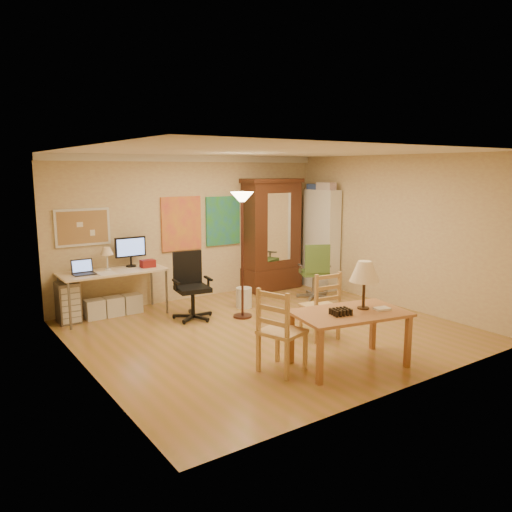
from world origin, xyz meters
TOP-DOWN VIEW (x-y plane):
  - floor at (0.00, 0.00)m, footprint 5.50×5.50m
  - crown_molding at (0.00, 2.46)m, footprint 5.50×0.08m
  - corkboard at (-2.05, 2.47)m, footprint 0.90×0.04m
  - art_panel_left at (-0.25, 2.47)m, footprint 0.80×0.04m
  - art_panel_right at (0.65, 2.47)m, footprint 0.75×0.04m
  - dining_table at (0.11, -1.64)m, footprint 1.53×1.09m
  - ladder_chair_back at (0.41, -0.68)m, footprint 0.51×0.49m
  - ladder_chair_left at (-0.81, -1.31)m, footprint 0.59×0.60m
  - torchiere_lamp at (0.05, 0.86)m, footprint 0.38×0.38m
  - computer_desk at (-1.66, 2.16)m, footprint 1.72×0.75m
  - office_chair_black at (-0.68, 1.27)m, footprint 0.68×0.68m
  - office_chair_green at (1.86, 1.12)m, footprint 0.66×0.66m
  - drawer_cart at (-2.42, 2.21)m, footprint 0.33×0.40m
  - armoire at (1.66, 2.24)m, footprint 1.23×0.58m
  - bookshelf at (2.55, 1.71)m, footprint 0.31×0.81m
  - wastebin at (0.40, 1.34)m, footprint 0.29×0.29m

SIDE VIEW (x-z plane):
  - floor at x=0.00m, z-range 0.00..0.00m
  - wastebin at x=0.40m, z-range 0.00..0.36m
  - office_chair_green at x=1.86m, z-range -0.25..0.82m
  - office_chair_black at x=-0.68m, z-range -0.26..0.85m
  - drawer_cart at x=-2.42m, z-range 0.00..0.66m
  - ladder_chair_back at x=0.41m, z-range -0.03..0.97m
  - computer_desk at x=-1.66m, z-range -0.17..1.13m
  - ladder_chair_left at x=-0.81m, z-range -0.03..1.02m
  - dining_table at x=0.11m, z-range 0.17..1.49m
  - armoire at x=1.66m, z-range -0.15..2.12m
  - bookshelf at x=2.55m, z-range 0.00..2.03m
  - art_panel_left at x=-0.25m, z-range 0.95..1.95m
  - art_panel_right at x=0.65m, z-range 0.98..1.92m
  - corkboard at x=-2.05m, z-range 1.19..1.81m
  - torchiere_lamp at x=0.05m, z-range 0.63..2.72m
  - crown_molding at x=0.00m, z-range 2.58..2.70m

